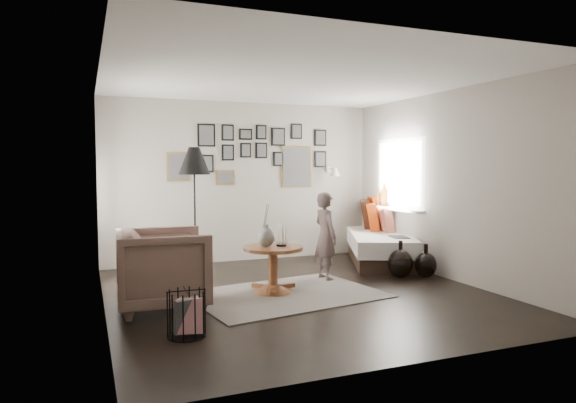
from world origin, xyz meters
name	(u,v)px	position (x,y,z in m)	size (l,w,h in m)	color
ground	(299,293)	(0.00, 0.00, 0.00)	(4.80, 4.80, 0.00)	black
wall_back	(243,182)	(0.00, 2.40, 1.30)	(4.50, 4.50, 0.00)	#9D958A
wall_front	(420,200)	(0.00, -2.40, 1.30)	(4.50, 4.50, 0.00)	#9D958A
wall_left	(102,191)	(-2.25, 0.00, 1.30)	(4.80, 4.80, 0.00)	#9D958A
wall_right	(450,185)	(2.25, 0.00, 1.30)	(4.80, 4.80, 0.00)	#9D958A
ceiling	(300,79)	(0.00, 0.00, 2.60)	(4.80, 4.80, 0.00)	white
door_left	(101,206)	(-2.23, 1.20, 1.05)	(0.00, 2.14, 2.14)	white
window_right	(391,205)	(2.18, 1.34, 0.93)	(0.15, 1.32, 1.30)	white
gallery_wall	(259,155)	(0.29, 2.38, 1.74)	(2.74, 0.03, 1.08)	olive
wall_sconce	(334,172)	(1.55, 2.13, 1.46)	(0.18, 0.36, 0.16)	white
rug	(286,294)	(-0.18, -0.01, 0.01)	(2.22, 1.55, 0.01)	#BBB0A4
pedestal_table	(273,271)	(-0.28, 0.16, 0.27)	(0.73, 0.73, 0.58)	brown
vase	(266,234)	(-0.36, 0.18, 0.74)	(0.21, 0.21, 0.52)	black
candles	(281,235)	(-0.17, 0.16, 0.71)	(0.13, 0.13, 0.27)	black
daybed	(376,242)	(2.00, 1.49, 0.33)	(1.67, 2.29, 1.04)	black
magazine_on_daybed	(399,237)	(2.00, 0.84, 0.49)	(0.23, 0.32, 0.02)	black
armchair	(163,269)	(-1.64, -0.04, 0.44)	(0.94, 0.97, 0.88)	brown
armchair_cushion	(165,264)	(-1.61, 0.01, 0.48)	(0.40, 0.40, 0.10)	silver
floor_lamp	(194,166)	(-1.05, 1.11, 1.56)	(0.42, 0.42, 1.81)	black
magazine_basket	(187,314)	(-1.58, -1.08, 0.21)	(0.35, 0.35, 0.43)	black
demijohn_large	(400,263)	(1.66, 0.30, 0.20)	(0.35, 0.35, 0.52)	black
demijohn_small	(426,265)	(2.00, 0.18, 0.18)	(0.31, 0.31, 0.48)	black
child	(326,236)	(0.64, 0.59, 0.60)	(0.44, 0.29, 1.21)	brown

